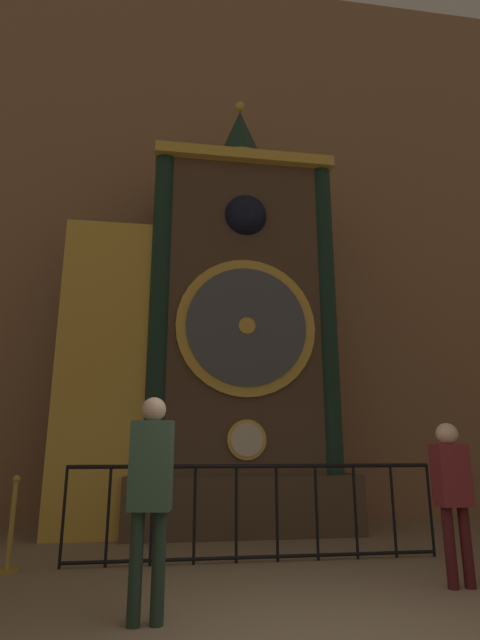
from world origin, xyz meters
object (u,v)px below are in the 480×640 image
object	(u,v)px
visitor_near	(151,482)
visitor_far	(452,485)
stanchion_post	(10,539)
clock_tower	(213,337)

from	to	relation	value
visitor_near	visitor_far	world-z (taller)	visitor_near
visitor_far	stanchion_post	world-z (taller)	visitor_far
clock_tower	visitor_near	world-z (taller)	clock_tower
stanchion_post	visitor_far	bearing A→B (deg)	-16.67
clock_tower	stanchion_post	distance (m)	4.49
visitor_near	stanchion_post	distance (m)	2.68
clock_tower	visitor_near	bearing A→B (deg)	-101.93
visitor_far	visitor_near	bearing A→B (deg)	-169.63
clock_tower	stanchion_post	xyz separation A→B (m)	(-2.51, -2.29, -2.94)
visitor_far	stanchion_post	size ratio (longest dim) A/B	1.54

